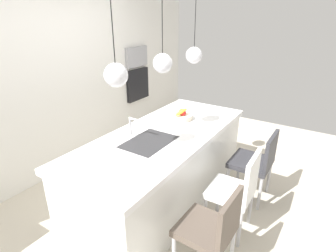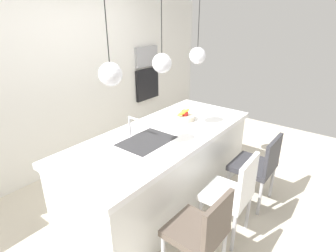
{
  "view_description": "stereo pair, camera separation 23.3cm",
  "coord_description": "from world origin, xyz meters",
  "px_view_note": "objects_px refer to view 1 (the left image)",
  "views": [
    {
      "loc": [
        -2.25,
        -1.51,
        2.1
      ],
      "look_at": [
        0.1,
        0.0,
        0.94
      ],
      "focal_mm": 28.81,
      "sensor_mm": 36.0,
      "label": 1
    },
    {
      "loc": [
        -2.12,
        -1.71,
        2.1
      ],
      "look_at": [
        0.1,
        0.0,
        0.94
      ],
      "focal_mm": 28.81,
      "sensor_mm": 36.0,
      "label": 2
    }
  ],
  "objects_px": {
    "oven": "(137,85)",
    "chair_middle": "(237,189)",
    "fruit_bowl": "(182,116)",
    "microwave": "(136,57)",
    "chair_near": "(212,228)",
    "chair_far": "(256,161)"
  },
  "relations": [
    {
      "from": "microwave",
      "to": "chair_near",
      "type": "distance_m",
      "value": 3.39
    },
    {
      "from": "oven",
      "to": "chair_middle",
      "type": "distance_m",
      "value": 2.94
    },
    {
      "from": "oven",
      "to": "chair_middle",
      "type": "xyz_separation_m",
      "value": [
        -1.55,
        -2.47,
        -0.39
      ]
    },
    {
      "from": "oven",
      "to": "chair_near",
      "type": "height_order",
      "value": "oven"
    },
    {
      "from": "fruit_bowl",
      "to": "microwave",
      "type": "relative_size",
      "value": 0.51
    },
    {
      "from": "fruit_bowl",
      "to": "chair_far",
      "type": "distance_m",
      "value": 1.04
    },
    {
      "from": "fruit_bowl",
      "to": "chair_middle",
      "type": "relative_size",
      "value": 0.31
    },
    {
      "from": "microwave",
      "to": "chair_middle",
      "type": "bearing_deg",
      "value": -122.05
    },
    {
      "from": "chair_near",
      "to": "chair_middle",
      "type": "height_order",
      "value": "chair_middle"
    },
    {
      "from": "chair_near",
      "to": "chair_middle",
      "type": "xyz_separation_m",
      "value": [
        0.58,
        -0.0,
        0.04
      ]
    },
    {
      "from": "oven",
      "to": "chair_middle",
      "type": "relative_size",
      "value": 0.62
    },
    {
      "from": "chair_near",
      "to": "fruit_bowl",
      "type": "bearing_deg",
      "value": 40.53
    },
    {
      "from": "fruit_bowl",
      "to": "chair_far",
      "type": "relative_size",
      "value": 0.32
    },
    {
      "from": "fruit_bowl",
      "to": "microwave",
      "type": "height_order",
      "value": "microwave"
    },
    {
      "from": "microwave",
      "to": "chair_middle",
      "type": "height_order",
      "value": "microwave"
    },
    {
      "from": "microwave",
      "to": "chair_middle",
      "type": "relative_size",
      "value": 0.59
    },
    {
      "from": "chair_near",
      "to": "chair_far",
      "type": "relative_size",
      "value": 0.97
    },
    {
      "from": "chair_near",
      "to": "chair_far",
      "type": "bearing_deg",
      "value": -0.03
    },
    {
      "from": "fruit_bowl",
      "to": "chair_middle",
      "type": "distance_m",
      "value": 1.15
    },
    {
      "from": "fruit_bowl",
      "to": "oven",
      "type": "bearing_deg",
      "value": 56.07
    },
    {
      "from": "chair_far",
      "to": "fruit_bowl",
      "type": "bearing_deg",
      "value": 99.8
    },
    {
      "from": "chair_far",
      "to": "oven",
      "type": "bearing_deg",
      "value": 70.54
    }
  ]
}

